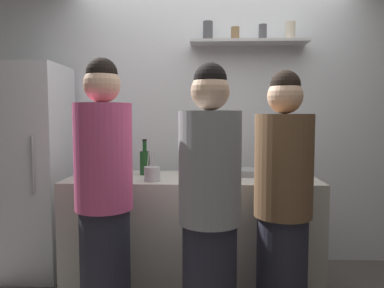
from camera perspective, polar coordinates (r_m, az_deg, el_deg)
back_wall_assembly at (r=3.43m, az=3.50°, el=3.68°), size 4.80×0.32×2.60m
refrigerator at (r=3.40m, az=-23.68°, el=-3.78°), size 0.56×0.60×1.77m
counter at (r=2.87m, az=0.00°, el=-13.96°), size 1.85×0.61×0.89m
baking_pan at (r=2.86m, az=7.19°, el=-4.39°), size 0.34×0.24×0.05m
utensil_holder at (r=2.60m, az=-6.26°, el=-4.62°), size 0.11×0.11×0.21m
wine_bottle_amber_glass at (r=3.02m, az=-16.49°, el=-2.06°), size 0.07×0.07×0.33m
wine_bottle_green_glass at (r=2.88m, az=-7.38°, el=-2.74°), size 0.08×0.08×0.28m
water_bottle_plastic at (r=2.82m, az=-13.40°, el=-2.72°), size 0.08×0.08×0.26m
person_pink_top at (r=2.27m, az=-13.54°, el=-8.78°), size 0.34×0.34×1.69m
person_grey_hoodie at (r=2.03m, az=2.78°, el=-11.17°), size 0.34×0.34×1.63m
person_brown_jacket at (r=2.25m, az=13.99°, el=-10.01°), size 0.34×0.34×1.61m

